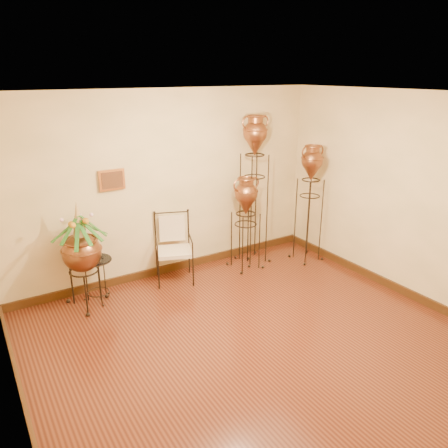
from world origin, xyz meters
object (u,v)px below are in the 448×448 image
planter_urn (81,248)px  side_table (97,279)px  amphora_tall (254,189)px  armchair (174,249)px  amphora_mid (309,203)px

planter_urn → side_table: 0.55m
planter_urn → amphora_tall: bearing=1.2°
amphora_tall → armchair: (-1.44, 0.00, -0.72)m
amphora_mid → amphora_tall: bearing=152.8°
planter_urn → side_table: bearing=18.6°
planter_urn → armchair: 1.38m
amphora_mid → planter_urn: size_ratio=1.30×
planter_urn → side_table: planter_urn is taller
armchair → amphora_mid: bearing=9.7°
armchair → side_table: bearing=-159.8°
amphora_tall → amphora_mid: size_ratio=1.24×
amphora_mid → side_table: amphora_mid is taller
amphora_tall → planter_urn: (-2.78, -0.06, -0.39)m
amphora_mid → armchair: size_ratio=1.89×
amphora_tall → armchair: 1.61m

